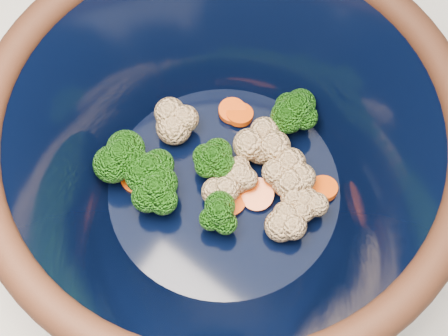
# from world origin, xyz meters

# --- Properties ---
(mixing_bowl) EXTENTS (0.41, 0.41, 0.16)m
(mixing_bowl) POSITION_xyz_m (-0.09, -0.01, 0.99)
(mixing_bowl) COLOR black
(mixing_bowl) RESTS_ON counter
(vegetable_pile) EXTENTS (0.18, 0.18, 0.05)m
(vegetable_pile) POSITION_xyz_m (-0.10, -0.01, 0.96)
(vegetable_pile) COLOR #608442
(vegetable_pile) RESTS_ON mixing_bowl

